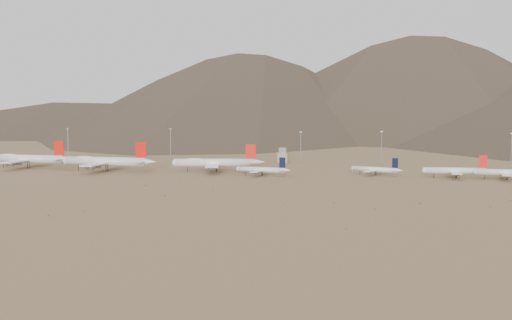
% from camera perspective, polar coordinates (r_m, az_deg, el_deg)
% --- Properties ---
extents(ground, '(3000.00, 3000.00, 0.00)m').
position_cam_1_polar(ground, '(466.89, -4.20, -1.43)').
color(ground, '#A07C52').
rests_on(ground, ground).
extents(mountain_ridge, '(4400.00, 1000.00, 300.00)m').
position_cam_1_polar(mountain_ridge, '(1353.80, 7.17, 9.14)').
color(mountain_ridge, brown).
rests_on(mountain_ridge, ground).
extents(widebody_west, '(69.65, 53.37, 20.67)m').
position_cam_1_polar(widebody_west, '(554.55, -17.82, 0.11)').
color(widebody_west, white).
rests_on(widebody_west, ground).
extents(widebody_centre, '(71.60, 54.77, 21.26)m').
position_cam_1_polar(widebody_centre, '(515.82, -11.95, -0.09)').
color(widebody_centre, white).
rests_on(widebody_centre, ground).
extents(widebody_east, '(64.56, 50.85, 19.54)m').
position_cam_1_polar(widebody_east, '(501.30, -3.28, -0.21)').
color(widebody_east, white).
rests_on(widebody_east, ground).
extents(narrowbody_a, '(38.89, 28.22, 12.87)m').
position_cam_1_polar(narrowbody_a, '(476.48, 0.53, -0.78)').
color(narrowbody_a, white).
rests_on(narrowbody_a, ground).
extents(narrowbody_b, '(35.82, 26.71, 12.30)m').
position_cam_1_polar(narrowbody_b, '(486.49, 9.59, -0.75)').
color(narrowbody_b, white).
rests_on(narrowbody_b, ground).
extents(narrowbody_c, '(45.95, 33.14, 15.17)m').
position_cam_1_polar(narrowbody_c, '(481.12, 15.77, -0.83)').
color(narrowbody_c, white).
rests_on(narrowbody_c, ground).
extents(narrowbody_d, '(44.03, 31.37, 14.53)m').
position_cam_1_polar(narrowbody_d, '(481.88, 19.50, -0.94)').
color(narrowbody_d, white).
rests_on(narrowbody_d, ground).
extents(control_tower, '(8.00, 8.00, 12.00)m').
position_cam_1_polar(control_tower, '(575.30, 2.18, 0.33)').
color(control_tower, tan).
rests_on(control_tower, ground).
extents(mast_far_west, '(2.00, 0.60, 25.70)m').
position_cam_1_polar(mast_far_west, '(643.40, -14.81, 1.46)').
color(mast_far_west, gray).
rests_on(mast_far_west, ground).
extents(mast_west, '(2.00, 0.60, 25.70)m').
position_cam_1_polar(mast_west, '(617.83, -6.85, 1.45)').
color(mast_west, gray).
rests_on(mast_west, ground).
extents(mast_centre, '(2.00, 0.60, 25.70)m').
position_cam_1_polar(mast_centre, '(561.77, 3.60, 1.12)').
color(mast_centre, gray).
rests_on(mast_centre, ground).
extents(mast_east, '(2.00, 0.60, 25.70)m').
position_cam_1_polar(mast_east, '(577.98, 10.01, 1.17)').
color(mast_east, gray).
rests_on(mast_east, ground).
extents(mast_far_east, '(2.00, 0.60, 25.70)m').
position_cam_1_polar(mast_far_east, '(571.02, 19.75, 0.90)').
color(mast_far_east, gray).
rests_on(mast_far_east, ground).
extents(desert_scrub, '(375.51, 174.07, 0.78)m').
position_cam_1_polar(desert_scrub, '(375.16, -9.19, -3.03)').
color(desert_scrub, olive).
rests_on(desert_scrub, ground).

